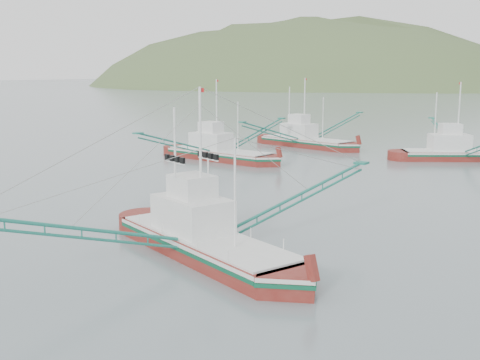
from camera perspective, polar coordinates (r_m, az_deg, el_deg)
The scene contains 6 objects.
ground at distance 39.67m, azimuth -4.84°, elevation -5.85°, with size 1200.00×1200.00×0.00m, color slate.
main_boat at distance 36.18m, azimuth -3.39°, elevation -3.86°, with size 15.33×26.03×10.90m.
bg_boat_left at distance 75.43m, azimuth -2.06°, elevation 3.09°, with size 15.00×26.55×10.78m.
bg_boat_far at distance 79.90m, azimuth 20.15°, elevation 3.36°, with size 17.78×23.51×10.43m.
bg_boat_extra at distance 88.93m, azimuth 6.25°, elevation 4.38°, with size 15.19×26.29×10.78m.
headland_left at distance 439.96m, azimuth 6.13°, elevation 8.84°, with size 448.00×308.00×210.00m, color #475D30.
Camera 1 is at (23.81, -29.75, 11.04)m, focal length 45.00 mm.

